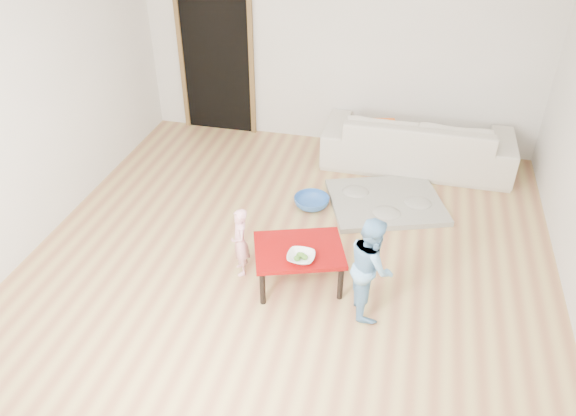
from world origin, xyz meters
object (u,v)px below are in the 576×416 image
at_px(bowl, 301,257).
at_px(child_blue, 371,266).
at_px(red_table, 299,266).
at_px(sofa, 418,141).
at_px(basin, 312,202).
at_px(child_pink, 240,242).

height_order(bowl, child_blue, child_blue).
distance_m(red_table, child_blue, 0.73).
height_order(sofa, basin, sofa).
xyz_separation_m(sofa, child_blue, (-0.27, -2.66, 0.14)).
bearing_deg(child_blue, sofa, -21.50).
height_order(child_pink, child_blue, child_blue).
bearing_deg(sofa, child_pink, 59.26).
xyz_separation_m(red_table, bowl, (0.05, -0.15, 0.22)).
height_order(sofa, child_blue, child_blue).
relative_size(sofa, bowl, 9.44).
bearing_deg(child_pink, child_blue, 53.89).
bearing_deg(red_table, basin, 96.12).
relative_size(red_table, child_pink, 1.14).
bearing_deg(red_table, bowl, -71.28).
height_order(red_table, basin, red_table).
distance_m(sofa, bowl, 2.76).
relative_size(red_table, child_blue, 0.84).
xyz_separation_m(sofa, bowl, (-0.87, -2.62, 0.09)).
height_order(red_table, child_blue, child_blue).
relative_size(sofa, red_table, 2.88).
distance_m(sofa, red_table, 2.64).
relative_size(child_blue, basin, 2.40).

